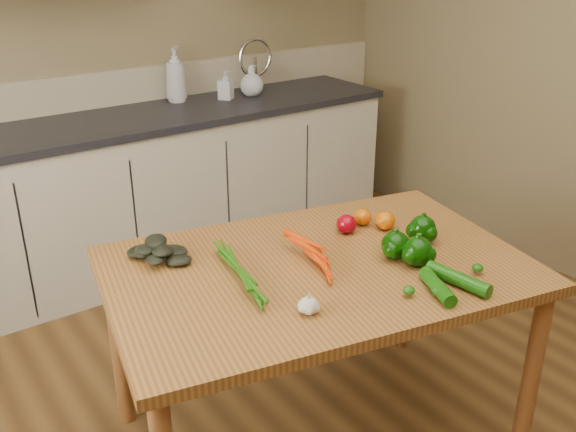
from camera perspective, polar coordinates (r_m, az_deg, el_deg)
The scene contains 17 objects.
room at distance 1.81m, azimuth 8.10°, elevation 5.61°, with size 4.04×5.04×2.64m.
counter_run at distance 3.80m, azimuth -11.13°, elevation 2.51°, with size 2.84×0.64×1.14m.
table at distance 2.25m, azimuth 2.64°, elevation -6.24°, with size 1.58×1.19×0.76m.
soap_bottle_a at distance 3.87m, azimuth -9.98°, elevation 12.26°, with size 0.12×0.12×0.31m, color silver.
soap_bottle_b at distance 3.91m, azimuth -5.57°, elevation 11.53°, with size 0.08×0.08×0.17m, color silver.
soap_bottle_c at distance 3.99m, azimuth -3.25°, elevation 11.96°, with size 0.14×0.14×0.18m, color silver.
carrot_bunch at distance 2.16m, azimuth 0.33°, elevation -3.96°, with size 0.27×0.20×0.07m, color #E83E05, non-canonical shape.
leafy_greens at distance 2.26m, azimuth -11.18°, elevation -2.72°, with size 0.20×0.18×0.10m, color black, non-canonical shape.
garlic_bulb at distance 1.93m, azimuth 1.85°, elevation -7.98°, with size 0.06×0.06×0.05m, color silver.
pepper_a at distance 2.26m, azimuth 9.53°, elevation -2.59°, with size 0.10×0.10×0.10m, color #083102.
pepper_b at distance 2.40m, azimuth 11.87°, elevation -1.15°, with size 0.10×0.10×0.10m, color #083102.
pepper_c at distance 2.23m, azimuth 11.44°, elevation -3.11°, with size 0.10×0.10×0.10m, color #083102.
tomato_a at distance 2.43m, azimuth 5.23°, elevation -0.71°, with size 0.08×0.08×0.07m, color #96020F.
tomato_b at distance 2.51m, azimuth 6.62°, elevation -0.09°, with size 0.07×0.07×0.06m, color #D65B05.
tomato_c at distance 2.48m, azimuth 8.63°, elevation -0.40°, with size 0.08×0.08×0.07m, color #D65B05.
zucchini_a at distance 2.14m, azimuth 14.88°, elevation -5.44°, with size 0.05×0.05×0.23m, color #104907.
zucchini_b at distance 2.08m, azimuth 13.14°, elevation -6.15°, with size 0.05×0.05×0.19m, color #104907.
Camera 1 is at (-1.19, -1.07, 1.80)m, focal length 40.00 mm.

